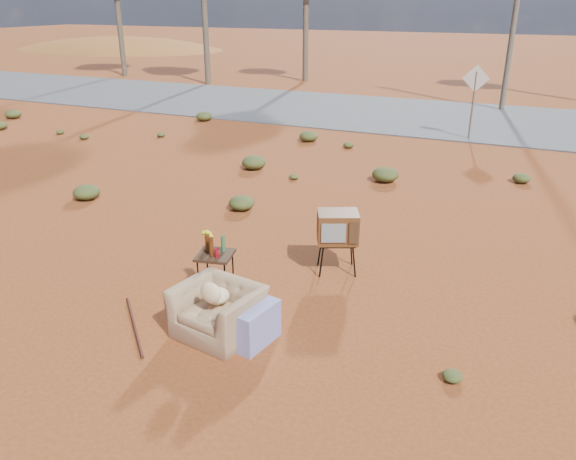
% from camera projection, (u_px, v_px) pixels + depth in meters
% --- Properties ---
extents(ground, '(140.00, 140.00, 0.00)m').
position_uv_depth(ground, '(231.00, 319.00, 7.49)').
color(ground, '#98421E').
rests_on(ground, ground).
extents(highway, '(140.00, 7.00, 0.04)m').
position_uv_depth(highway, '(437.00, 117.00, 20.14)').
color(highway, '#565659').
rests_on(highway, ground).
extents(dirt_mound, '(26.00, 18.00, 2.00)m').
position_uv_depth(dirt_mound, '(119.00, 49.00, 47.47)').
color(dirt_mound, '#9F5A26').
rests_on(dirt_mound, ground).
extents(armchair, '(1.29, 0.81, 0.88)m').
position_uv_depth(armchair, '(224.00, 307.00, 6.99)').
color(armchair, '#9C7955').
rests_on(armchair, ground).
extents(tv_unit, '(0.75, 0.69, 0.98)m').
position_uv_depth(tv_unit, '(338.00, 228.00, 8.54)').
color(tv_unit, black).
rests_on(tv_unit, ground).
extents(side_table, '(0.57, 0.57, 0.97)m').
position_uv_depth(side_table, '(213.00, 251.00, 7.79)').
color(side_table, '#352313').
rests_on(side_table, ground).
extents(rusty_bar, '(1.10, 1.08, 0.04)m').
position_uv_depth(rusty_bar, '(134.00, 326.00, 7.31)').
color(rusty_bar, '#461B12').
rests_on(rusty_bar, ground).
extents(road_sign, '(0.78, 0.06, 2.19)m').
position_uv_depth(road_sign, '(475.00, 89.00, 16.48)').
color(road_sign, brown).
rests_on(road_sign, ground).
extents(scrub_patch, '(17.49, 8.07, 0.33)m').
position_uv_depth(scrub_patch, '(302.00, 201.00, 11.47)').
color(scrub_patch, '#464B21').
rests_on(scrub_patch, ground).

